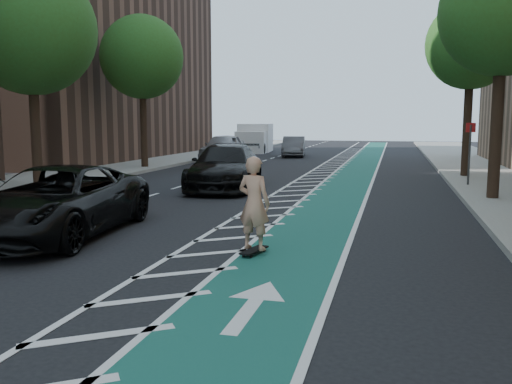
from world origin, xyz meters
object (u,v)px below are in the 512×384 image
(skateboarder, at_px, (254,203))
(suv_near, at_px, (56,202))
(barrel_a, at_px, (135,194))
(suv_far, at_px, (226,167))

(skateboarder, xyz_separation_m, suv_near, (-4.70, 0.55, -0.22))
(suv_near, relative_size, barrel_a, 6.81)
(suv_far, bearing_deg, skateboarder, -76.89)
(skateboarder, distance_m, suv_near, 4.74)
(skateboarder, height_order, suv_near, skateboarder)
(skateboarder, height_order, barrel_a, skateboarder)
(suv_near, bearing_deg, suv_far, 77.58)
(skateboarder, relative_size, suv_far, 0.31)
(suv_far, xyz_separation_m, barrel_a, (-1.27, -4.87, -0.44))
(suv_near, bearing_deg, skateboarder, -12.12)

